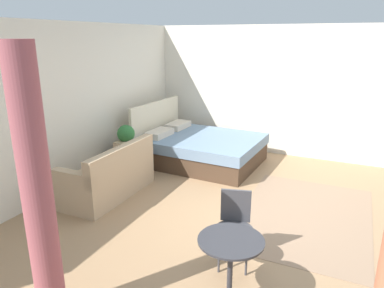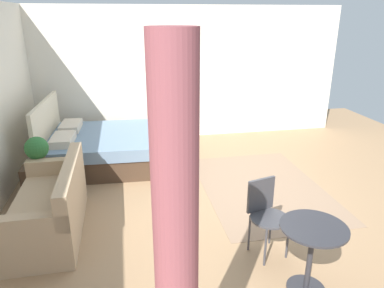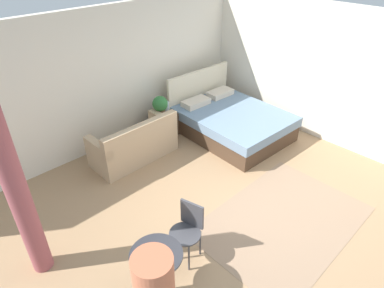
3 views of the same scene
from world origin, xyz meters
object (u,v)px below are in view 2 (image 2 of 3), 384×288
Objects in this scene: nightstand at (42,180)px; vase at (38,153)px; couch at (52,209)px; bed at (111,147)px; cafe_chair_near_window at (265,210)px; potted_plant at (37,150)px; balcony_table at (311,247)px.

vase is at bearing 12.04° from nightstand.
couch reaches higher than vase.
bed reaches higher than nightstand.
bed is 3.26m from cafe_chair_near_window.
potted_plant reaches higher than cafe_chair_near_window.
balcony_table is (-2.42, -2.77, 0.23)m from nightstand.
cafe_chair_near_window is at bearing -124.33° from nightstand.
nightstand is 2.24× the size of vase.
potted_plant reaches higher than nightstand.
cafe_chair_near_window reaches higher than balcony_table.
bed is 1.36m from vase.
couch is 7.19× the size of vase.
nightstand is at bearing 17.43° from couch.
nightstand is at bearing -167.96° from vase.
bed is 2.09m from couch.
vase is (1.08, 0.33, 0.30)m from couch.
bed is 4.59× the size of nightstand.
nightstand is (0.96, 0.30, -0.05)m from couch.
couch reaches higher than cafe_chair_near_window.
cafe_chair_near_window is at bearing -149.31° from bed.
potted_plant is at bearing -166.90° from vase.
bed is 3.91m from balcony_table.
vase is 0.32× the size of balcony_table.
nightstand is at bearing 137.98° from bed.
bed is 1.51m from potted_plant.
vase is 0.27× the size of cafe_chair_near_window.
bed reaches higher than balcony_table.
bed is at bearing -46.34° from vase.
cafe_chair_near_window is at bearing -125.83° from vase.
cafe_chair_near_window is (-0.81, -2.29, 0.20)m from couch.
potted_plant is 3.07m from cafe_chair_near_window.
cafe_chair_near_window is at bearing -123.05° from potted_plant.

